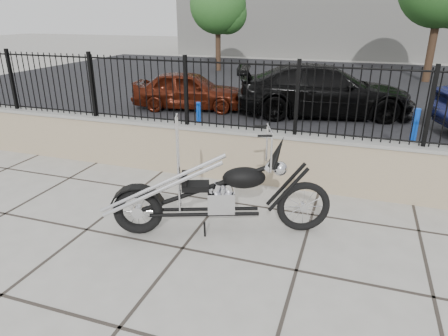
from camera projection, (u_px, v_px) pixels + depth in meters
ground_plane at (183, 248)px, 5.26m from camera, size 90.00×90.00×0.00m
parking_lot at (309, 88)px, 16.27m from camera, size 30.00×30.00×0.00m
retaining_wall at (238, 154)px, 7.29m from camera, size 14.00×0.36×0.96m
iron_fence at (239, 96)px, 6.89m from camera, size 14.00×0.08×1.20m
chopper_motorcycle at (217, 176)px, 5.34m from camera, size 2.86×1.49×1.72m
car_red at (189, 90)px, 12.64m from camera, size 3.72×2.03×1.20m
car_black at (324, 91)px, 11.79m from camera, size 5.47×3.23×1.49m
bollard_a at (199, 121)px, 9.62m from camera, size 0.14×0.14×0.91m
bollard_b at (413, 135)px, 8.24m from camera, size 0.14×0.14×1.09m
tree_left at (218, 2)px, 20.09m from camera, size 2.85×2.85×4.81m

